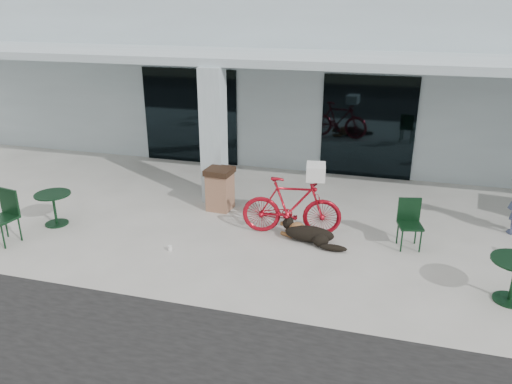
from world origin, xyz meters
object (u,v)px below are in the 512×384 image
(dog, at_px, (309,233))
(cafe_table_near, at_px, (55,209))
(bicycle, at_px, (292,206))
(cafe_chair_near, at_px, (2,218))
(cafe_chair_far_a, at_px, (410,225))
(trash_receptacle, at_px, (220,189))

(dog, xyz_separation_m, cafe_table_near, (-5.34, -0.62, 0.16))
(bicycle, relative_size, cafe_chair_near, 1.89)
(cafe_chair_far_a, xyz_separation_m, trash_receptacle, (-4.12, 0.84, 0.01))
(dog, xyz_separation_m, trash_receptacle, (-2.24, 1.10, 0.30))
(bicycle, height_order, cafe_chair_far_a, bicycle)
(cafe_chair_near, relative_size, trash_receptacle, 1.09)
(cafe_table_near, xyz_separation_m, cafe_chair_near, (-0.41, -1.01, 0.18))
(cafe_chair_near, bearing_deg, bicycle, 29.56)
(cafe_table_near, xyz_separation_m, trash_receptacle, (3.10, 1.72, 0.14))
(dog, bearing_deg, cafe_chair_far_a, 29.49)
(bicycle, relative_size, trash_receptacle, 2.06)
(cafe_table_near, distance_m, trash_receptacle, 3.55)
(cafe_chair_near, xyz_separation_m, cafe_chair_far_a, (7.63, 1.89, -0.05))
(cafe_chair_near, bearing_deg, cafe_table_near, 77.74)
(bicycle, height_order, trash_receptacle, bicycle)
(cafe_chair_far_a, bearing_deg, cafe_table_near, 173.87)
(dog, bearing_deg, cafe_chair_near, -142.44)
(cafe_table_near, bearing_deg, cafe_chair_near, -112.03)
(cafe_table_near, height_order, cafe_chair_near, cafe_chair_near)
(trash_receptacle, bearing_deg, cafe_chair_near, -142.04)
(cafe_chair_far_a, bearing_deg, bicycle, 166.37)
(bicycle, xyz_separation_m, cafe_table_near, (-4.91, -0.90, -0.25))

